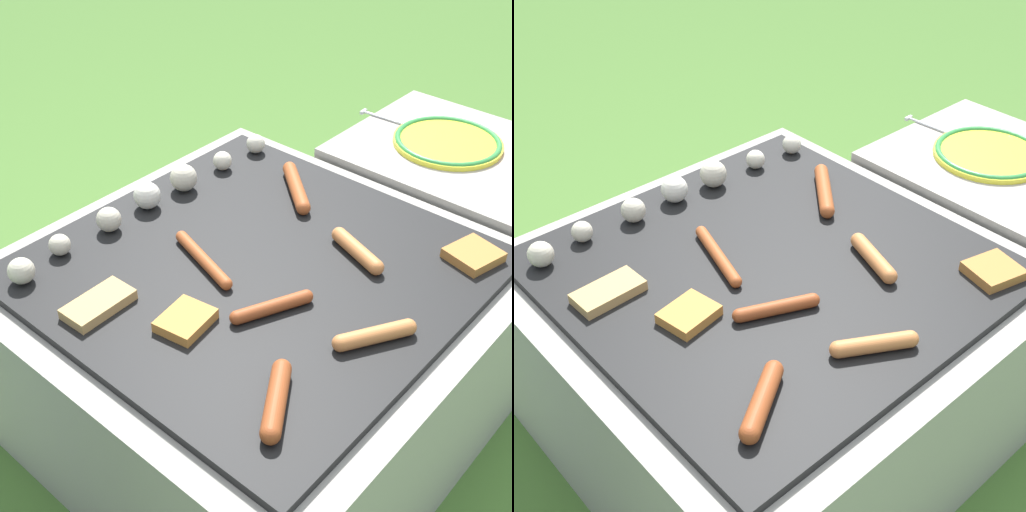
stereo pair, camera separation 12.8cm
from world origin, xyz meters
TOP-DOWN VIEW (x-y plane):
  - ground_plane at (0.00, 0.00)m, footprint 14.00×14.00m
  - grill at (0.00, 0.00)m, footprint 0.87×0.87m
  - side_ledge at (0.67, -0.08)m, footprint 0.46×0.55m
  - sausage_back_left at (0.25, 0.10)m, footprint 0.14×0.16m
  - sausage_mid_left at (-0.25, -0.26)m, footprint 0.14×0.10m
  - sausage_back_right at (0.15, -0.13)m, footprint 0.07×0.15m
  - sausage_front_center at (-0.09, -0.11)m, footprint 0.15×0.08m
  - sausage_front_right at (-0.03, -0.29)m, footprint 0.14×0.09m
  - sausage_front_left at (-0.07, 0.08)m, footprint 0.07×0.19m
  - bread_slice_center at (-0.21, -0.02)m, footprint 0.10×0.09m
  - bread_slice_left at (-0.28, 0.12)m, footprint 0.13×0.07m
  - bread_slice_right at (0.29, -0.30)m, footprint 0.11×0.10m
  - mushroom_row at (-0.00, 0.30)m, footprint 0.71×0.07m
  - plate_colorful at (0.67, -0.03)m, footprint 0.27×0.27m
  - fork_utensil at (0.69, 0.13)m, footprint 0.03×0.22m

SIDE VIEW (x-z plane):
  - ground_plane at x=0.00m, z-range 0.00..0.00m
  - grill at x=0.00m, z-range 0.00..0.42m
  - side_ledge at x=0.67m, z-range 0.00..0.42m
  - fork_utensil at x=0.69m, z-range 0.42..0.43m
  - plate_colorful at x=0.67m, z-range 0.42..0.44m
  - bread_slice_left at x=-0.28m, z-range 0.42..0.44m
  - bread_slice_center at x=-0.21m, z-range 0.42..0.44m
  - bread_slice_right at x=0.29m, z-range 0.42..0.44m
  - sausage_front_left at x=-0.07m, z-range 0.42..0.44m
  - sausage_front_center at x=-0.09m, z-range 0.42..0.45m
  - sausage_front_right at x=-0.03m, z-range 0.42..0.45m
  - sausage_back_right at x=0.15m, z-range 0.42..0.45m
  - sausage_back_left at x=0.25m, z-range 0.42..0.45m
  - sausage_mid_left at x=-0.25m, z-range 0.42..0.45m
  - mushroom_row at x=0.00m, z-range 0.42..0.48m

